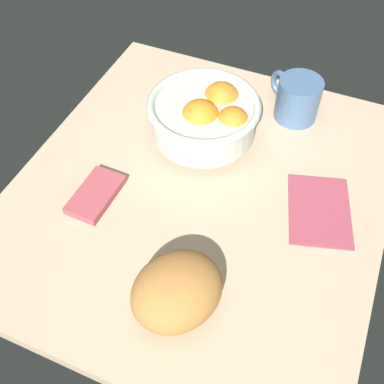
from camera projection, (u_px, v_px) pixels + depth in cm
name	position (u px, v px, depth cm)	size (l,w,h in cm)	color
ground_plane	(200.00, 193.00, 87.81)	(74.46, 66.93, 3.00)	#CDB08E
fruit_bowl	(207.00, 116.00, 89.99)	(21.91, 21.91, 10.97)	silver
bread_loaf	(177.00, 290.00, 68.99)	(14.58, 12.47, 8.30)	#BE7E3D
napkin_folded	(320.00, 210.00, 82.97)	(15.56, 10.88, 0.85)	#AD4556
napkin_spare	(96.00, 195.00, 84.70)	(11.41, 6.47, 1.55)	#B54B53
mug	(297.00, 98.00, 95.86)	(10.10, 11.94, 8.95)	#4C6D99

